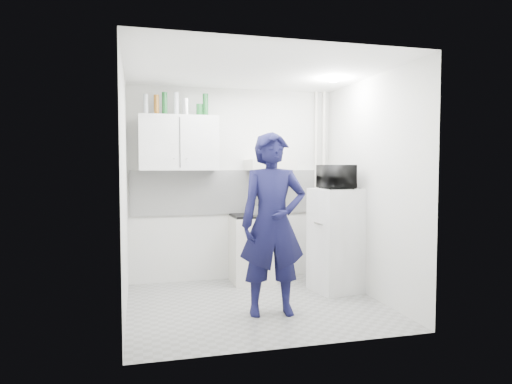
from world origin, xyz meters
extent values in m
plane|color=gray|center=(0.00, 0.00, 0.00)|extent=(2.80, 2.80, 0.00)
plane|color=white|center=(0.00, 0.00, 2.60)|extent=(2.80, 2.80, 0.00)
plane|color=beige|center=(0.00, 1.25, 1.30)|extent=(2.80, 0.00, 2.80)
plane|color=beige|center=(-1.40, 0.00, 1.30)|extent=(0.00, 2.60, 2.60)
plane|color=beige|center=(1.40, 0.00, 1.30)|extent=(0.00, 2.60, 2.60)
imported|color=black|center=(0.09, -0.34, 0.95)|extent=(0.73, 0.51, 1.90)
cube|color=beige|center=(0.20, 1.00, 0.44)|extent=(0.55, 0.55, 0.88)
cube|color=silver|center=(1.10, 0.31, 0.64)|extent=(0.61, 0.61, 1.28)
cube|color=black|center=(0.20, 1.00, 0.89)|extent=(0.53, 0.53, 0.03)
cylinder|color=silver|center=(0.26, 1.04, 0.96)|extent=(0.19, 0.19, 0.11)
imported|color=black|center=(1.10, 0.31, 1.42)|extent=(0.56, 0.41, 0.29)
cylinder|color=#B2B7BC|center=(-1.16, 1.07, 2.33)|extent=(0.06, 0.06, 0.26)
cylinder|color=brown|center=(-1.02, 1.07, 2.33)|extent=(0.07, 0.07, 0.25)
cylinder|color=#144C1E|center=(-0.92, 1.07, 2.35)|extent=(0.07, 0.07, 0.29)
cylinder|color=#B2B7BC|center=(-0.78, 1.07, 2.35)|extent=(0.07, 0.07, 0.29)
cylinder|color=silver|center=(-0.66, 1.07, 2.31)|extent=(0.09, 0.09, 0.22)
cylinder|color=#144C1E|center=(-0.48, 1.07, 2.28)|extent=(0.08, 0.08, 0.16)
cylinder|color=#144C1E|center=(-0.40, 1.07, 2.35)|extent=(0.07, 0.07, 0.29)
cube|color=silver|center=(-0.75, 1.07, 1.85)|extent=(1.00, 0.35, 0.70)
cube|color=beige|center=(0.45, 1.00, 1.57)|extent=(0.60, 0.50, 0.14)
cube|color=white|center=(0.00, 1.24, 1.20)|extent=(2.74, 0.03, 0.60)
cylinder|color=beige|center=(1.30, 1.17, 1.30)|extent=(0.05, 0.05, 2.60)
cylinder|color=beige|center=(1.18, 1.17, 1.30)|extent=(0.04, 0.04, 2.60)
cylinder|color=white|center=(1.00, 0.20, 2.57)|extent=(0.10, 0.10, 0.02)
camera|label=1|loc=(-1.27, -4.87, 1.55)|focal=32.00mm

